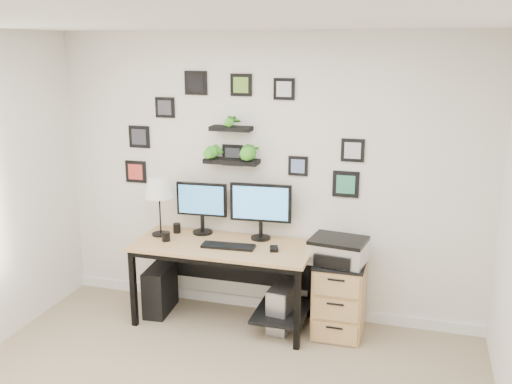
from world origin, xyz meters
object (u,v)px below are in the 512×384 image
(monitor_left, at_px, (202,204))
(pc_tower_grey, at_px, (283,306))
(printer, at_px, (338,250))
(monitor_right, at_px, (261,207))
(mug, at_px, (166,236))
(file_cabinet, at_px, (340,297))
(pc_tower_black, at_px, (160,289))
(table_lamp, at_px, (159,189))
(desk, at_px, (228,256))

(monitor_left, relative_size, pc_tower_grey, 1.13)
(monitor_left, relative_size, printer, 0.97)
(monitor_right, height_order, pc_tower_grey, monitor_right)
(mug, bearing_deg, file_cabinet, 5.65)
(mug, bearing_deg, pc_tower_black, 145.25)
(monitor_right, distance_m, file_cabinet, 1.06)
(file_cabinet, bearing_deg, monitor_right, 170.04)
(mug, height_order, file_cabinet, mug)
(pc_tower_black, bearing_deg, file_cabinet, -2.15)
(file_cabinet, xyz_separation_m, printer, (-0.02, -0.03, 0.44))
(pc_tower_black, bearing_deg, monitor_right, 7.70)
(table_lamp, xyz_separation_m, pc_tower_black, (-0.00, -0.06, -0.97))
(mug, xyz_separation_m, printer, (1.54, 0.12, -0.02))
(pc_tower_black, height_order, pc_tower_grey, pc_tower_black)
(monitor_left, height_order, file_cabinet, monitor_left)
(monitor_left, height_order, pc_tower_black, monitor_left)
(table_lamp, distance_m, pc_tower_grey, 1.55)
(monitor_right, distance_m, table_lamp, 0.95)
(desk, bearing_deg, mug, -170.18)
(monitor_right, relative_size, table_lamp, 1.01)
(monitor_left, xyz_separation_m, printer, (1.30, -0.17, -0.26))
(desk, bearing_deg, table_lamp, 175.80)
(file_cabinet, bearing_deg, printer, -125.41)
(pc_tower_black, relative_size, printer, 0.89)
(desk, xyz_separation_m, table_lamp, (-0.68, 0.05, 0.57))
(desk, distance_m, monitor_right, 0.54)
(file_cabinet, bearing_deg, mug, -174.35)
(file_cabinet, bearing_deg, monitor_left, 174.17)
(mug, xyz_separation_m, file_cabinet, (1.57, 0.15, -0.46))
(table_lamp, height_order, file_cabinet, table_lamp)
(table_lamp, relative_size, pc_tower_grey, 1.28)
(pc_tower_grey, relative_size, file_cabinet, 0.65)
(monitor_right, xyz_separation_m, printer, (0.73, -0.17, -0.28))
(monitor_right, xyz_separation_m, mug, (-0.81, -0.29, -0.27))
(monitor_left, bearing_deg, printer, -7.37)
(pc_tower_black, bearing_deg, printer, -3.25)
(desk, height_order, pc_tower_grey, desk)
(desk, bearing_deg, monitor_right, 37.35)
(monitor_right, xyz_separation_m, pc_tower_black, (-0.93, -0.20, -0.84))
(monitor_left, xyz_separation_m, file_cabinet, (1.33, -0.14, -0.70))
(desk, xyz_separation_m, pc_tower_black, (-0.68, -0.01, -0.40))
(pc_tower_grey, xyz_separation_m, file_cabinet, (0.49, 0.06, 0.13))
(table_lamp, relative_size, file_cabinet, 0.83)
(pc_tower_grey, bearing_deg, monitor_left, 166.57)
(pc_tower_grey, bearing_deg, table_lamp, 177.31)
(table_lamp, relative_size, printer, 1.10)
(printer, bearing_deg, pc_tower_black, -178.79)
(table_lamp, relative_size, pc_tower_black, 1.24)
(mug, bearing_deg, table_lamp, 129.44)
(monitor_right, distance_m, pc_tower_black, 1.27)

